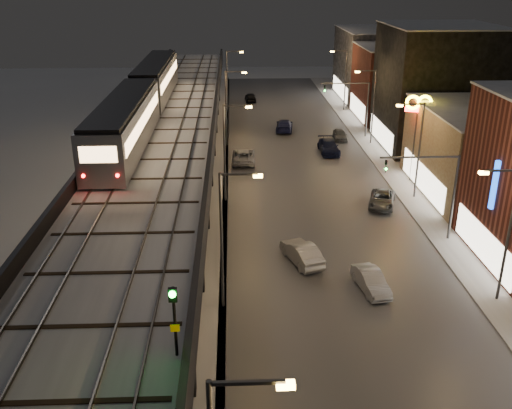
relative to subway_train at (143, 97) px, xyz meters
name	(u,v)px	position (x,y,z in m)	size (l,w,h in m)	color
road_surface	(308,184)	(16.00, -1.63, -8.51)	(17.00, 120.00, 0.06)	#46474D
sidewalk_right	(407,182)	(26.00, -1.63, -8.47)	(4.00, 120.00, 0.14)	#9FA1A8
under_viaduct_pavement	(172,186)	(2.50, -1.63, -8.51)	(11.00, 120.00, 0.06)	#9FA1A8
elevated_viaduct	(166,140)	(2.50, -4.79, -2.93)	(9.00, 100.00, 6.30)	black
viaduct_trackbed	(165,132)	(2.49, -4.66, -2.16)	(8.40, 100.00, 0.32)	#B2B7C1
viaduct_parapet_streetside	(214,126)	(6.85, -4.63, -1.69)	(0.30, 100.00, 1.10)	black
viaduct_parapet_far	(116,127)	(-1.85, -4.63, -1.69)	(0.30, 100.00, 1.10)	black
building_c	(489,152)	(32.49, -4.63, -4.46)	(12.20, 15.20, 8.16)	#78664B
building_d	(436,87)	(32.49, 11.37, -1.47)	(12.20, 13.20, 14.16)	black
building_e	(401,83)	(32.49, 25.37, -3.46)	(12.20, 12.20, 10.16)	#59271F
building_f	(378,64)	(32.49, 39.37, -2.97)	(12.20, 16.20, 11.16)	#3A3A3C
streetlight_left_1	(226,232)	(8.07, -23.63, -3.31)	(2.57, 0.28, 9.00)	#38383A
streetlight_right_1	(506,227)	(25.23, -23.63, -3.31)	(2.56, 0.28, 9.00)	#38383A
streetlight_left_2	(227,146)	(8.07, -5.63, -3.31)	(2.57, 0.28, 9.00)	#38383A
streetlight_right_2	(417,144)	(25.23, -5.63, -3.31)	(2.56, 0.28, 9.00)	#38383A
streetlight_left_3	(228,103)	(8.07, 12.37, -3.31)	(2.57, 0.28, 9.00)	#38383A
streetlight_right_3	(371,102)	(25.23, 12.37, -3.31)	(2.56, 0.28, 9.00)	#38383A
streetlight_left_4	(229,77)	(8.07, 30.37, -3.31)	(2.57, 0.28, 9.00)	#38383A
streetlight_right_4	(344,76)	(25.23, 30.37, -3.31)	(2.56, 0.28, 9.00)	#38383A
traffic_light_rig_a	(440,187)	(24.34, -14.63, -4.04)	(6.10, 0.34, 7.00)	#38383A
traffic_light_rig_b	(358,103)	(24.34, 15.37, -4.04)	(6.10, 0.34, 7.00)	#38383A
subway_train	(143,97)	(0.00, 0.00, 0.00)	(3.23, 39.53, 3.87)	gray
rail_signal	(174,309)	(6.40, -37.34, 0.14)	(0.34, 0.42, 2.91)	black
car_near_white	(302,253)	(13.45, -17.99, -7.78)	(1.62, 4.64, 1.53)	#98999B
car_mid_silver	(243,156)	(9.70, 5.56, -7.80)	(2.45, 5.31, 1.48)	gray
car_mid_dark	(284,126)	(15.39, 18.80, -7.79)	(2.11, 5.18, 1.50)	#161A43
car_far_white	(250,98)	(11.50, 37.23, -7.85)	(1.64, 4.08, 1.39)	black
car_onc_silver	(371,282)	(17.59, -22.07, -7.87)	(1.42, 4.08, 1.34)	gray
car_onc_dark	(382,200)	(21.93, -7.64, -7.90)	(2.14, 4.63, 1.29)	#45494F
car_onc_white	(329,147)	(19.69, 8.67, -7.79)	(2.09, 5.15, 1.50)	black
car_onc_red	(340,135)	(22.00, 14.10, -7.87)	(1.59, 3.95, 1.35)	#44484D
sign_mcdonalds	(418,114)	(26.50, -1.09, -1.59)	(2.60, 0.71, 8.77)	#38383A
sign_carwash	(501,193)	(27.00, -18.88, -2.94)	(1.54, 0.35, 7.98)	#38383A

